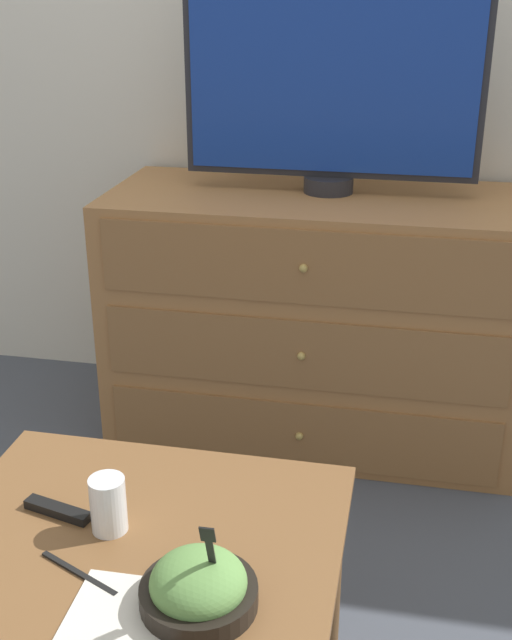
{
  "coord_description": "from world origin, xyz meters",
  "views": [
    {
      "loc": [
        0.38,
        -2.67,
        1.42
      ],
      "look_at": [
        0.11,
        -1.3,
        0.82
      ],
      "focal_mm": 45.0,
      "sensor_mm": 36.0,
      "label": 1
    }
  ],
  "objects": [
    {
      "name": "knife",
      "position": [
        -0.13,
        -1.66,
        0.48
      ],
      "size": [
        0.17,
        0.08,
        0.01
      ],
      "color": "black",
      "rests_on": "coffee_table"
    },
    {
      "name": "remote_control",
      "position": [
        -0.24,
        -1.51,
        0.48
      ],
      "size": [
        0.14,
        0.06,
        0.02
      ],
      "color": "black",
      "rests_on": "coffee_table"
    },
    {
      "name": "coffee_table",
      "position": [
        -0.07,
        -1.56,
        0.4
      ],
      "size": [
        0.75,
        0.64,
        0.47
      ],
      "color": "brown",
      "rests_on": "ground_plane"
    },
    {
      "name": "napkin",
      "position": [
        -0.02,
        -1.74,
        0.47
      ],
      "size": [
        0.18,
        0.18,
        0.0
      ],
      "color": "silver",
      "rests_on": "coffee_table"
    },
    {
      "name": "takeout_bowl",
      "position": [
        0.09,
        -1.69,
        0.51
      ],
      "size": [
        0.19,
        0.19,
        0.18
      ],
      "color": "black",
      "rests_on": "coffee_table"
    },
    {
      "name": "wall_back",
      "position": [
        0.0,
        0.03,
        1.3
      ],
      "size": [
        12.0,
        0.05,
        2.6
      ],
      "color": "silver",
      "rests_on": "ground_plane"
    },
    {
      "name": "drink_cup",
      "position": [
        -0.12,
        -1.54,
        0.52
      ],
      "size": [
        0.07,
        0.07,
        0.11
      ],
      "color": "#9E6638",
      "rests_on": "coffee_table"
    },
    {
      "name": "dresser",
      "position": [
        0.1,
        -0.31,
        0.4
      ],
      "size": [
        1.28,
        0.58,
        0.81
      ],
      "color": "#9E6B3D",
      "rests_on": "ground_plane"
    },
    {
      "name": "tv",
      "position": [
        0.13,
        -0.27,
        1.12
      ],
      "size": [
        0.88,
        0.15,
        0.61
      ],
      "color": "#232328",
      "rests_on": "dresser"
    },
    {
      "name": "ground_plane",
      "position": [
        0.0,
        0.0,
        0.0
      ],
      "size": [
        12.0,
        12.0,
        0.0
      ],
      "primitive_type": "plane",
      "color": "#474C56"
    }
  ]
}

